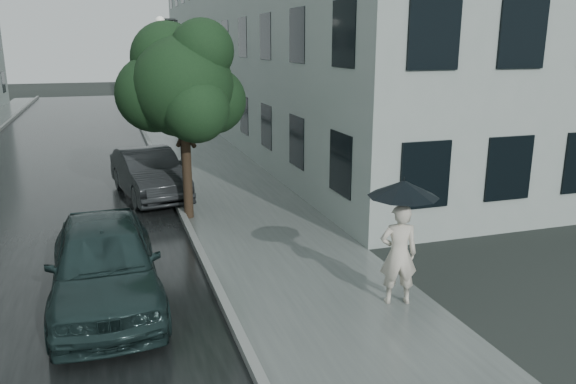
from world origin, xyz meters
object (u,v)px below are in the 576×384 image
object	(u,v)px
car_near	(105,263)
street_tree	(182,85)
pedestrian	(399,254)
lamp_post	(175,83)
car_far	(149,173)

from	to	relation	value
car_near	street_tree	bearing A→B (deg)	65.03
pedestrian	lamp_post	size ratio (longest dim) A/B	0.34
street_tree	lamp_post	size ratio (longest dim) A/B	0.94
car_near	pedestrian	bearing A→B (deg)	-18.45
car_near	car_far	xyz separation A→B (m)	(1.27, 6.99, -0.07)
car_near	car_far	world-z (taller)	car_near
street_tree	car_far	size ratio (longest dim) A/B	1.18
car_far	car_near	bearing A→B (deg)	-109.98
lamp_post	car_near	distance (m)	11.60
street_tree	lamp_post	bearing A→B (deg)	85.01
pedestrian	street_tree	world-z (taller)	street_tree
pedestrian	car_near	bearing A→B (deg)	-2.17
pedestrian	car_far	world-z (taller)	pedestrian
street_tree	lamp_post	xyz separation A→B (m)	(0.56, 6.39, -0.38)
lamp_post	car_far	size ratio (longest dim) A/B	1.25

